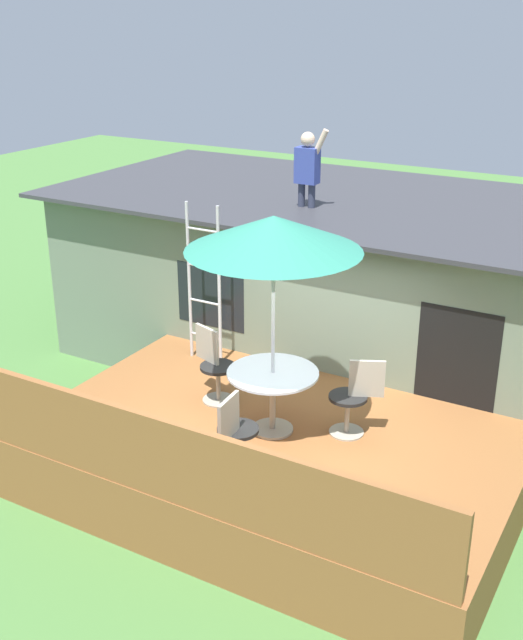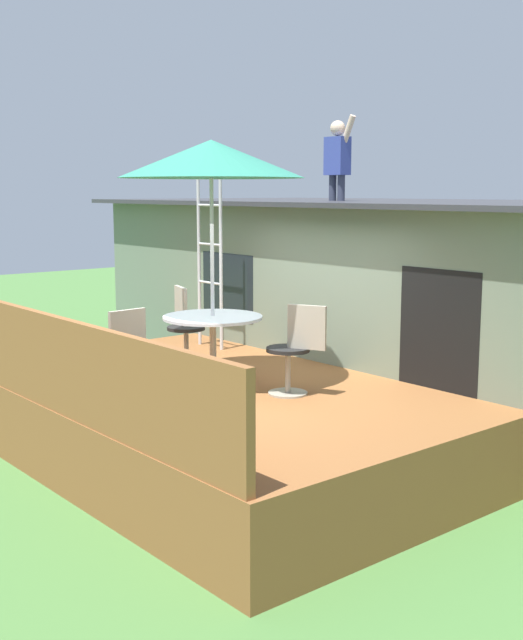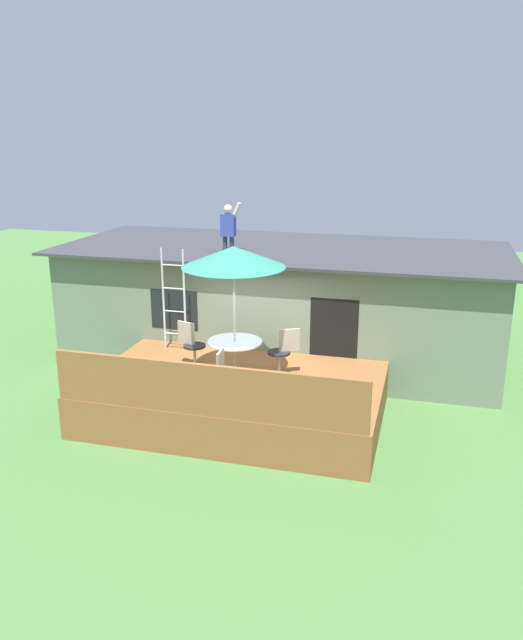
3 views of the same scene
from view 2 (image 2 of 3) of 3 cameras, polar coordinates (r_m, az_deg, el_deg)
name	(u,v)px [view 2 (image 2 of 3)]	position (r m, az deg, el deg)	size (l,w,h in m)	color
ground_plane	(221,457)	(8.75, -2.91, -9.73)	(40.00, 40.00, 0.00)	#477538
house	(436,303)	(10.92, 12.30, 1.19)	(10.50, 4.50, 2.70)	slate
deck	(220,421)	(8.63, -2.93, -7.21)	(5.51, 3.65, 0.80)	brown
deck_railing	(64,367)	(7.52, -13.87, -3.24)	(5.41, 0.08, 0.90)	brown
patio_table	(213,331)	(8.38, -3.48, -0.79)	(1.04, 1.04, 0.74)	#A59E8C
patio_umbrella	(211,159)	(8.26, -3.60, 11.34)	(1.90, 1.90, 2.54)	silver
step_ladder	(210,264)	(10.43, -3.70, 4.02)	(0.52, 0.04, 2.20)	silver
person_figure	(338,155)	(10.90, 5.46, 11.63)	(0.47, 0.20, 1.11)	#33384C
patio_chair_left	(184,327)	(9.39, -5.51, -0.53)	(0.61, 0.44, 0.92)	#A59E8C
patio_chair_right	(295,350)	(8.01, 2.38, -2.17)	(0.59, 0.44, 0.92)	#A59E8C
patio_chair_near	(139,356)	(7.83, -8.69, -2.53)	(0.44, 0.62, 0.92)	#A59E8C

